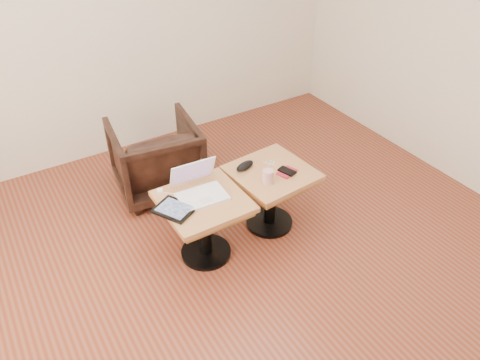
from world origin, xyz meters
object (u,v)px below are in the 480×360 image
side_table_left (204,214)px  side_table_right (271,185)px  armchair (156,157)px  laptop (199,188)px  striped_cup (268,176)px

side_table_left → side_table_right: size_ratio=0.93×
side_table_right → armchair: bearing=116.8°
laptop → armchair: laptop is taller
side_table_right → armchair: 1.05m
side_table_right → striped_cup: 0.23m
side_table_left → side_table_right: (0.58, 0.03, 0.00)m
laptop → striped_cup: size_ratio=3.37×
armchair → side_table_right: bearing=129.0°
armchair → laptop: bearing=95.7°
side_table_right → armchair: size_ratio=0.87×
side_table_right → laptop: laptop is taller
side_table_left → armchair: bearing=87.6°
side_table_left → laptop: laptop is taller
side_table_right → striped_cup: (-0.10, -0.10, 0.18)m
side_table_left → armchair: 0.93m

